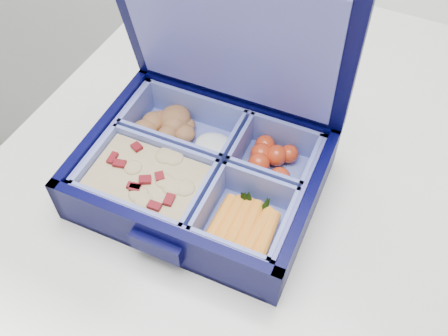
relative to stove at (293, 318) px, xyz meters
The scene contains 3 objects.
stove is the anchor object (origin of this frame).
bento_box 0.55m from the stove, 132.47° to the right, with size 0.22×0.17×0.05m, color #030330, non-canonical shape.
fork 0.51m from the stove, behind, with size 0.02×0.18×0.01m, color silver, non-canonical shape.
Camera 1 is at (0.11, 1.27, 1.41)m, focal length 40.00 mm.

